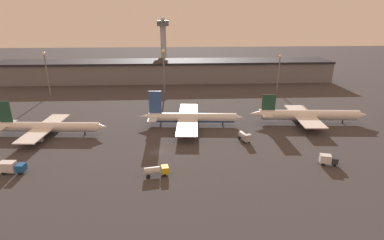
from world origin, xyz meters
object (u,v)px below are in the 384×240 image
Objects in this scene: service_vehicle_2 at (328,159)px; airplane_1 at (48,127)px; airplane_2 at (191,118)px; airplane_3 at (308,115)px; service_vehicle_3 at (245,136)px; service_vehicle_5 at (156,170)px; service_vehicle_1 at (11,167)px; control_tower at (163,39)px.

airplane_1 is at bearing 177.81° from service_vehicle_2.
airplane_2 is (53.04, 6.95, 0.14)m from airplane_1.
airplane_3 reaches higher than service_vehicle_2.
service_vehicle_5 is at bearing -70.32° from service_vehicle_3.
airplane_3 is at bearing 101.74° from service_vehicle_3.
airplane_1 reaches higher than service_vehicle_3.
service_vehicle_5 is at bearing -161.07° from service_vehicle_2.
airplane_1 is at bearing -114.89° from service_vehicle_3.
service_vehicle_3 is 36.92m from service_vehicle_5.
airplane_1 is 71.84m from service_vehicle_3.
airplane_3 reaches higher than service_vehicle_3.
service_vehicle_2 is 0.91× the size of service_vehicle_3.
airplane_2 reaches higher than service_vehicle_1.
service_vehicle_1 reaches higher than service_vehicle_5.
service_vehicle_3 is at bearing -76.97° from control_tower.
airplane_2 is at bearing -176.20° from airplane_3.
airplane_3 is 6.87× the size of service_vehicle_5.
control_tower is at bearing 100.76° from airplane_2.
airplane_3 is 35.85m from service_vehicle_2.
airplane_3 is at bearing 22.79° from service_vehicle_1.
airplane_1 is 52.40m from service_vehicle_5.
service_vehicle_2 is at bearing -99.70° from airplane_3.
airplane_1 is 53.50m from airplane_2.
airplane_2 reaches higher than service_vehicle_5.
airplane_3 is 143.11m from control_tower.
service_vehicle_3 is (-20.93, 18.48, -0.02)m from service_vehicle_2.
service_vehicle_3 is (70.39, 18.53, -0.18)m from service_vehicle_1.
service_vehicle_5 is (-50.43, -3.71, -0.12)m from service_vehicle_2.
airplane_1 is 7.36× the size of service_vehicle_3.
airplane_1 is 1.12× the size of control_tower.
control_tower is (-33.22, 143.52, 21.10)m from service_vehicle_3.
service_vehicle_1 is 1.02× the size of service_vehicle_5.
airplane_2 is 52.45m from service_vehicle_2.
control_tower is at bearing 80.62° from service_vehicle_1.
service_vehicle_1 is 72.79m from service_vehicle_3.
control_tower is (-3.72, 165.71, 21.20)m from service_vehicle_5.
airplane_3 reaches higher than service_vehicle_5.
airplane_1 is 140.67m from control_tower.
airplane_3 is 6.70× the size of service_vehicle_1.
airplane_1 is 100.82m from airplane_3.
service_vehicle_5 is (-11.35, -38.66, -1.53)m from airplane_2.
airplane_2 is at bearing 152.90° from service_vehicle_2.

